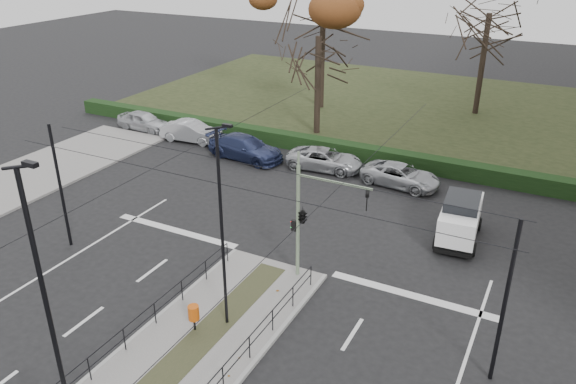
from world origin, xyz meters
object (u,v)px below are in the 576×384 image
at_px(litter_bin, 194,313).
at_px(parked_car_second, 191,131).
at_px(streetlamp_median_near, 51,321).
at_px(parked_car_fourth, 325,159).
at_px(bare_tree_center, 488,21).
at_px(parked_car_third, 246,148).
at_px(parked_car_fifth, 401,175).
at_px(traffic_light, 304,215).
at_px(bare_tree_near, 319,44).
at_px(white_van, 460,218).
at_px(streetlamp_median_far, 222,229).
at_px(parked_car_first, 144,121).

relative_size(litter_bin, parked_car_second, 0.24).
distance_m(streetlamp_median_near, parked_car_fourth, 23.02).
distance_m(streetlamp_median_near, bare_tree_center, 39.09).
relative_size(parked_car_third, parked_car_fifth, 1.15).
xyz_separation_m(litter_bin, parked_car_second, (-12.59, 17.08, -0.17)).
height_order(traffic_light, streetlamp_median_near, streetlamp_median_near).
bearing_deg(parked_car_fifth, litter_bin, 176.59).
height_order(litter_bin, bare_tree_near, bare_tree_near).
bearing_deg(white_van, parked_car_fourth, 151.04).
xyz_separation_m(white_van, bare_tree_center, (-3.11, 21.41, 6.18)).
distance_m(streetlamp_median_far, parked_car_first, 24.71).
bearing_deg(streetlamp_median_near, litter_bin, 91.76).
distance_m(streetlamp_median_far, bare_tree_center, 32.37).
distance_m(bare_tree_center, bare_tree_near, 14.02).
height_order(parked_car_third, bare_tree_center, bare_tree_center).
bearing_deg(parked_car_second, streetlamp_median_near, -156.37).
xyz_separation_m(streetlamp_median_far, bare_tree_near, (-6.26, 21.75, 2.35)).
xyz_separation_m(parked_car_third, bare_tree_center, (11.50, 17.01, 6.59)).
height_order(traffic_light, parked_car_third, traffic_light).
bearing_deg(traffic_light, streetlamp_median_far, -105.56).
distance_m(parked_car_fourth, bare_tree_near, 8.96).
xyz_separation_m(parked_car_third, parked_car_fifth, (10.26, 0.48, -0.13)).
bearing_deg(white_van, parked_car_second, 164.35).
xyz_separation_m(litter_bin, parked_car_third, (-7.45, 15.95, -0.13)).
height_order(parked_car_first, parked_car_fourth, parked_car_first).
relative_size(streetlamp_median_far, parked_car_first, 1.87).
distance_m(white_van, bare_tree_center, 22.50).
bearing_deg(parked_car_fourth, parked_car_second, 82.70).
bearing_deg(litter_bin, parked_car_first, 134.60).
bearing_deg(parked_car_second, traffic_light, -134.88).
bearing_deg(white_van, parked_car_third, 163.23).
bearing_deg(parked_car_second, streetlamp_median_far, -145.79).
relative_size(parked_car_fourth, bare_tree_near, 0.51).
xyz_separation_m(white_van, bare_tree_near, (-12.58, 11.11, 5.32)).
bearing_deg(bare_tree_near, traffic_light, -67.07).
distance_m(streetlamp_median_near, white_van, 19.06).
bearing_deg(parked_car_fifth, bare_tree_center, 2.00).
bearing_deg(parked_car_fourth, litter_bin, -177.86).
bearing_deg(parked_car_second, bare_tree_near, -57.57).
bearing_deg(streetlamp_median_far, bare_tree_near, 106.06).
height_order(parked_car_third, white_van, white_van).
bearing_deg(streetlamp_median_near, parked_car_first, 126.73).
bearing_deg(parked_car_fifth, bare_tree_near, 59.16).
bearing_deg(parked_car_fifth, streetlamp_median_near, 179.56).
xyz_separation_m(traffic_light, parked_car_third, (-9.45, 10.85, -2.30)).
relative_size(litter_bin, bare_tree_center, 0.10).
distance_m(parked_car_fourth, parked_car_fifth, 4.97).
bearing_deg(streetlamp_median_near, white_van, 68.16).
bearing_deg(bare_tree_center, parked_car_fifth, -94.29).
xyz_separation_m(streetlamp_median_near, white_van, (6.97, 17.39, -3.50)).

